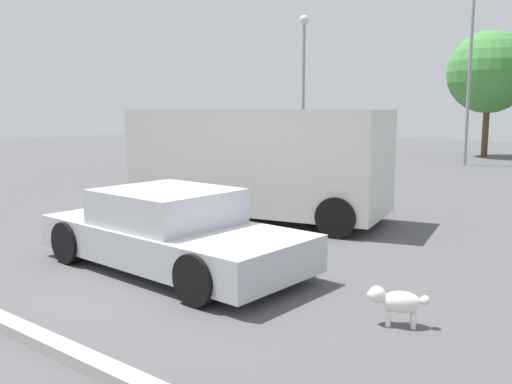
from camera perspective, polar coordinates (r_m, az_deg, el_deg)
ground_plane at (r=7.91m, az=-7.72°, el=-8.41°), size 80.00×80.00×0.00m
sedan_foreground at (r=8.05m, az=-8.95°, el=-4.15°), size 4.30×2.06×1.17m
dog at (r=6.12m, az=14.55°, el=-11.05°), size 0.60×0.40×0.42m
van_white at (r=11.53m, az=0.26°, el=3.29°), size 5.65×3.18×2.32m
parking_curb at (r=6.46m, az=-24.70°, el=-12.48°), size 9.44×0.20×0.12m
light_post_near at (r=25.23m, az=21.69°, el=14.42°), size 0.44×0.44×7.84m
light_post_mid at (r=26.34m, az=5.03°, el=13.31°), size 0.44×0.44×6.74m
tree_back_right at (r=30.24m, az=23.28°, el=11.47°), size 4.09×4.09×6.30m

